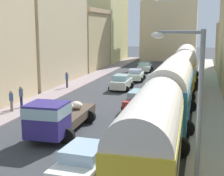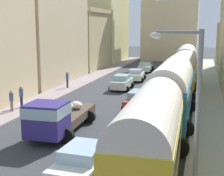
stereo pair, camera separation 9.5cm
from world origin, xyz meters
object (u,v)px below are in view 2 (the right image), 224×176
Objects in this scene: car_2 at (145,67)px; car_5 at (156,82)px; parked_bus_1 at (172,89)px; pedestrian_0 at (21,96)px; pedestrian_4 at (67,79)px; parked_bus_2 at (181,72)px; streetlamp_near at (191,111)px; car_1 at (136,75)px; car_0 at (122,82)px; pedestrian_1 at (11,100)px; parked_bus_3 at (186,62)px; car_4 at (139,100)px; cargo_truck_0 at (57,116)px; parked_bus_0 at (151,131)px; car_3 at (84,162)px.

car_5 is (3.46, -13.44, 0.04)m from car_2.
pedestrian_0 is at bearing 177.36° from parked_bus_1.
pedestrian_0 is 1.00× the size of pedestrian_4.
streetlamp_near reaches higher than parked_bus_2.
car_1 is (-5.86, 16.88, -1.61)m from parked_bus_1.
pedestrian_1 is at bearing -116.78° from car_0.
car_2 is (-6.20, 7.36, -1.64)m from parked_bus_3.
pedestrian_1 is (-9.13, -3.93, 0.29)m from car_4.
streetlamp_near reaches higher than parked_bus_1.
car_0 is (0.20, 15.51, -0.42)m from cargo_truck_0.
parked_bus_0 is 27.00m from parked_bus_3.
parked_bus_3 reaches higher than car_0.
car_2 is 1.12× the size of car_3.
parked_bus_3 is 23.63m from cargo_truck_0.
car_2 is at bearing 100.23° from parked_bus_0.
pedestrian_1 is (-9.22, -12.68, 0.26)m from car_5.
cargo_truck_0 reaches higher than car_0.
parked_bus_0 is 3.67m from streetlamp_near.
parked_bus_2 reaches higher than car_2.
pedestrian_0 reaches higher than pedestrian_1.
cargo_truck_0 is 3.74× the size of pedestrian_0.
parked_bus_1 is 26.16m from car_2.
car_2 is at bearing 92.31° from car_1.
parked_bus_3 is at bearing 65.70° from car_5.
car_3 is at bearing -44.48° from pedestrian_1.
car_3 is 5.77m from streetlamp_near.
cargo_truck_0 is 1.59× the size of car_2.
parked_bus_2 is 15.16m from cargo_truck_0.
cargo_truck_0 is 11.00m from streetlamp_near.
car_0 is at bearing -130.38° from parked_bus_3.
parked_bus_3 is 1.42× the size of cargo_truck_0.
car_5 is at bearing 89.92° from car_3.
car_0 is at bearing 107.25° from parked_bus_0.
parked_bus_2 reaches higher than parked_bus_0.
parked_bus_0 is at bearing -90.00° from parked_bus_3.
parked_bus_1 is at bearing -90.00° from parked_bus_2.
streetlamp_near is (8.02, -7.06, 2.62)m from cargo_truck_0.
parked_bus_2 is 6.57m from car_0.
car_2 is 2.50× the size of pedestrian_1.
car_0 is 2.04× the size of pedestrian_0.
pedestrian_4 is at bearing -144.73° from parked_bus_3.
parked_bus_1 is (0.00, 9.00, 0.19)m from parked_bus_0.
pedestrian_1 is at bearing -109.10° from car_1.
parked_bus_0 is 34.95m from car_2.
pedestrian_4 is at bearing -109.66° from car_2.
car_1 is 9.38m from pedestrian_4.
car_2 is 25.46m from pedestrian_0.
streetlamp_near is (4.51, -14.96, 3.10)m from car_4.
car_5 is at bearing 97.47° from parked_bus_0.
streetlamp_near reaches higher than car_1.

